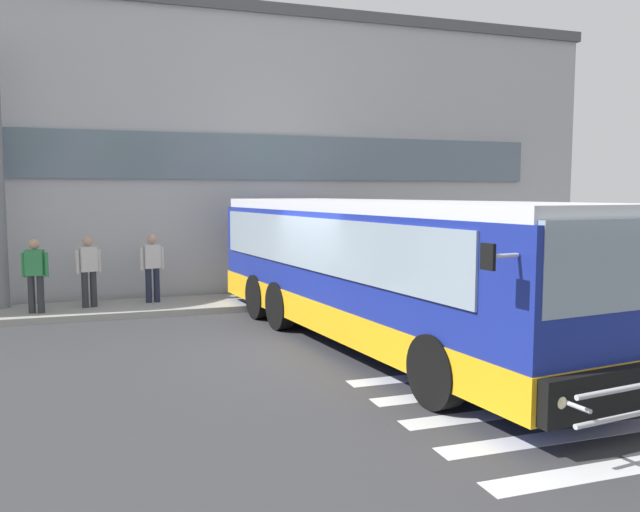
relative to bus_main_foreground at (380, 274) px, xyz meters
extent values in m
cube|color=#353538|center=(-1.25, 0.23, -1.34)|extent=(80.00, 90.00, 0.02)
cube|color=silver|center=(0.75, -4.87, -1.33)|extent=(4.40, 0.36, 0.01)
cube|color=silver|center=(0.75, -3.97, -1.33)|extent=(4.40, 0.36, 0.01)
cube|color=silver|center=(0.75, -3.07, -1.33)|extent=(4.40, 0.36, 0.01)
cube|color=silver|center=(0.75, -2.17, -1.33)|extent=(4.40, 0.36, 0.01)
cube|color=#B7B7BC|center=(-1.25, 12.23, 2.46)|extent=(21.43, 12.00, 7.59)
cube|color=#56565B|center=(-1.25, 12.23, 6.40)|extent=(21.63, 12.20, 0.30)
cube|color=slate|center=(-0.25, 6.19, 2.47)|extent=(15.43, 0.10, 1.20)
cube|color=#9E9B93|center=(-1.25, 5.03, -1.26)|extent=(25.43, 2.00, 0.15)
cube|color=navy|center=(0.00, 0.02, 0.09)|extent=(3.81, 10.69, 2.15)
cube|color=#F2AD19|center=(0.00, 0.02, -0.71)|extent=(3.86, 10.73, 0.55)
cube|color=silver|center=(0.00, 0.02, 1.27)|extent=(3.69, 10.48, 0.20)
cube|color=#8C9EAD|center=(0.63, -5.11, 0.69)|extent=(2.35, 0.41, 1.05)
cube|color=#8C9EAD|center=(1.25, 0.48, 0.59)|extent=(1.17, 9.19, 0.95)
cube|color=#8C9EAD|center=(-1.32, 0.16, 0.59)|extent=(1.17, 9.19, 0.95)
cube|color=black|center=(0.63, -5.11, 1.05)|extent=(2.15, 0.36, 0.28)
cube|color=black|center=(0.65, -5.24, -0.70)|extent=(2.46, 0.50, 0.52)
sphere|color=beige|center=(-0.37, -5.41, -0.68)|extent=(0.18, 0.18, 0.18)
cylinder|color=#B7B7BF|center=(-0.88, -5.10, 0.84)|extent=(0.40, 0.10, 0.05)
cube|color=black|center=(-1.08, -5.12, 0.84)|extent=(0.06, 0.20, 0.28)
cylinder|color=black|center=(1.58, -3.23, -0.83)|extent=(0.42, 1.03, 1.00)
cylinder|color=black|center=(-0.75, -3.52, -0.83)|extent=(0.42, 1.03, 1.00)
cylinder|color=black|center=(0.92, 2.18, -0.83)|extent=(0.42, 1.03, 1.00)
cylinder|color=black|center=(-1.42, 1.89, -0.83)|extent=(0.42, 1.03, 1.00)
cylinder|color=black|center=(0.76, 3.47, -0.83)|extent=(0.42, 1.03, 1.00)
cylinder|color=black|center=(-1.58, 3.18, -0.83)|extent=(0.42, 1.03, 1.00)
cylinder|color=#B7B7BF|center=(-0.30, -5.53, -0.68)|extent=(0.11, 0.50, 0.05)
cylinder|color=#2D2D33|center=(-6.24, 4.63, -0.76)|extent=(0.15, 0.15, 0.85)
cylinder|color=#2D2D33|center=(-6.44, 4.68, -0.76)|extent=(0.15, 0.15, 0.85)
cube|color=#338C4C|center=(-6.34, 4.66, -0.04)|extent=(0.42, 0.31, 0.58)
sphere|color=tan|center=(-6.34, 4.66, 0.38)|extent=(0.23, 0.23, 0.23)
cylinder|color=#338C4C|center=(-6.10, 4.59, -0.09)|extent=(0.09, 0.09, 0.55)
cylinder|color=#338C4C|center=(-6.58, 4.72, -0.09)|extent=(0.09, 0.09, 0.55)
cylinder|color=#2D2D33|center=(-5.13, 5.10, -0.76)|extent=(0.15, 0.15, 0.85)
cylinder|color=#2D2D33|center=(-5.32, 5.03, -0.76)|extent=(0.15, 0.15, 0.85)
cube|color=silver|center=(-5.23, 5.07, -0.04)|extent=(0.43, 0.33, 0.58)
sphere|color=tan|center=(-5.23, 5.07, 0.38)|extent=(0.23, 0.23, 0.23)
cylinder|color=silver|center=(-4.99, 5.15, -0.09)|extent=(0.09, 0.09, 0.55)
cylinder|color=silver|center=(-5.46, 4.98, -0.09)|extent=(0.09, 0.09, 0.55)
cylinder|color=#1E2338|center=(-3.66, 5.30, -0.76)|extent=(0.15, 0.15, 0.85)
cylinder|color=#1E2338|center=(-3.86, 5.26, -0.76)|extent=(0.15, 0.15, 0.85)
cube|color=silver|center=(-3.76, 5.28, -0.04)|extent=(0.42, 0.30, 0.58)
sphere|color=tan|center=(-3.76, 5.28, 0.38)|extent=(0.23, 0.23, 0.23)
cylinder|color=silver|center=(-3.51, 5.33, -0.09)|extent=(0.09, 0.09, 0.55)
cylinder|color=silver|center=(-4.00, 5.22, -0.09)|extent=(0.09, 0.09, 0.55)
cylinder|color=yellow|center=(2.01, 3.83, -0.88)|extent=(0.18, 0.18, 0.90)
camera|label=1|loc=(-4.82, -10.78, 1.49)|focal=35.81mm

